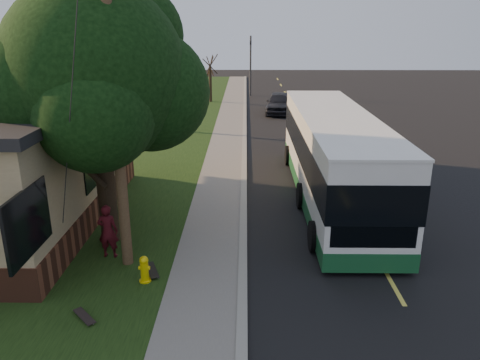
% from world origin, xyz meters
% --- Properties ---
extents(ground, '(120.00, 120.00, 0.00)m').
position_xyz_m(ground, '(0.00, 0.00, 0.00)').
color(ground, black).
rests_on(ground, ground).
extents(road, '(8.00, 80.00, 0.01)m').
position_xyz_m(road, '(4.00, 10.00, 0.01)').
color(road, black).
rests_on(road, ground).
extents(curb, '(0.25, 80.00, 0.12)m').
position_xyz_m(curb, '(0.00, 10.00, 0.06)').
color(curb, gray).
rests_on(curb, ground).
extents(sidewalk, '(2.00, 80.00, 0.08)m').
position_xyz_m(sidewalk, '(-1.00, 10.00, 0.04)').
color(sidewalk, slate).
rests_on(sidewalk, ground).
extents(grass_verge, '(5.00, 80.00, 0.07)m').
position_xyz_m(grass_verge, '(-4.50, 10.00, 0.04)').
color(grass_verge, black).
rests_on(grass_verge, ground).
extents(fire_hydrant, '(0.32, 0.32, 0.74)m').
position_xyz_m(fire_hydrant, '(-2.60, 0.00, 0.43)').
color(fire_hydrant, yellow).
rests_on(fire_hydrant, grass_verge).
extents(utility_pole, '(2.86, 3.21, 9.07)m').
position_xyz_m(utility_pole, '(-3.31, 0.99, 4.63)').
color(utility_pole, '#473321').
rests_on(utility_pole, ground).
extents(leafy_tree, '(6.30, 6.00, 7.80)m').
position_xyz_m(leafy_tree, '(-4.17, 2.65, 5.17)').
color(leafy_tree, black).
rests_on(leafy_tree, grass_verge).
extents(bare_tree_near, '(1.38, 1.21, 4.31)m').
position_xyz_m(bare_tree_near, '(-3.50, 18.00, 2.15)').
color(bare_tree_near, black).
rests_on(bare_tree_near, grass_verge).
extents(bare_tree_far, '(1.38, 1.21, 4.03)m').
position_xyz_m(bare_tree_far, '(-3.00, 30.00, 2.00)').
color(bare_tree_far, black).
rests_on(bare_tree_far, grass_verge).
extents(traffic_signal, '(0.18, 0.22, 5.50)m').
position_xyz_m(traffic_signal, '(0.50, 34.00, 3.16)').
color(traffic_signal, '#2D2D30').
rests_on(traffic_signal, ground).
extents(transit_bus, '(2.88, 12.49, 3.38)m').
position_xyz_m(transit_bus, '(3.46, 6.52, 1.80)').
color(transit_bus, silver).
rests_on(transit_bus, ground).
extents(skateboarder, '(0.61, 0.42, 1.63)m').
position_xyz_m(skateboarder, '(-3.92, 1.39, 0.88)').
color(skateboarder, '#480E16').
rests_on(skateboarder, grass_verge).
extents(skateboard_main, '(0.55, 0.94, 0.09)m').
position_xyz_m(skateboard_main, '(-2.50, 0.47, 0.13)').
color(skateboard_main, black).
rests_on(skateboard_main, grass_verge).
extents(skateboard_spare, '(0.71, 0.74, 0.08)m').
position_xyz_m(skateboard_spare, '(-3.68, -1.68, 0.13)').
color(skateboard_spare, black).
rests_on(skateboard_spare, grass_verge).
extents(distant_car, '(2.41, 4.87, 1.60)m').
position_xyz_m(distant_car, '(2.63, 24.94, 0.80)').
color(distant_car, black).
rests_on(distant_car, ground).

